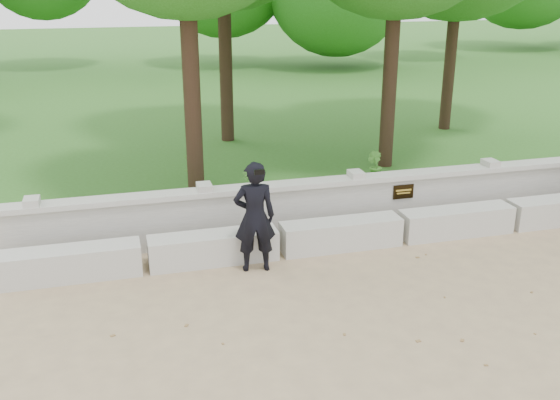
% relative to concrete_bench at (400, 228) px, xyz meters
% --- Properties ---
extents(ground, '(80.00, 80.00, 0.00)m').
position_rel_concrete_bench_xyz_m(ground, '(-0.00, -1.90, -0.22)').
color(ground, tan).
rests_on(ground, ground).
extents(lawn, '(40.00, 22.00, 0.25)m').
position_rel_concrete_bench_xyz_m(lawn, '(-0.00, 12.10, -0.10)').
color(lawn, '#2E5A1B').
rests_on(lawn, ground).
extents(concrete_bench, '(11.90, 0.45, 0.45)m').
position_rel_concrete_bench_xyz_m(concrete_bench, '(0.00, 0.00, 0.00)').
color(concrete_bench, beige).
rests_on(concrete_bench, ground).
extents(parapet_wall, '(12.50, 0.35, 0.90)m').
position_rel_concrete_bench_xyz_m(parapet_wall, '(0.00, 0.70, 0.24)').
color(parapet_wall, '#B5B3AB').
rests_on(parapet_wall, ground).
extents(man_main, '(0.63, 0.57, 1.62)m').
position_rel_concrete_bench_xyz_m(man_main, '(-2.46, -0.40, 0.59)').
color(man_main, black).
rests_on(man_main, ground).
extents(shrub_a, '(0.41, 0.34, 0.68)m').
position_rel_concrete_bench_xyz_m(shrub_a, '(-2.88, 2.92, 0.36)').
color(shrub_a, '#407C2A').
rests_on(shrub_a, lawn).
extents(shrub_b, '(0.34, 0.37, 0.55)m').
position_rel_concrete_bench_xyz_m(shrub_b, '(0.59, 2.41, 0.30)').
color(shrub_b, '#407C2A').
rests_on(shrub_b, lawn).
extents(shrub_d, '(0.46, 0.48, 0.68)m').
position_rel_concrete_bench_xyz_m(shrub_d, '(-2.03, 1.69, 0.36)').
color(shrub_d, '#407C2A').
rests_on(shrub_d, lawn).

